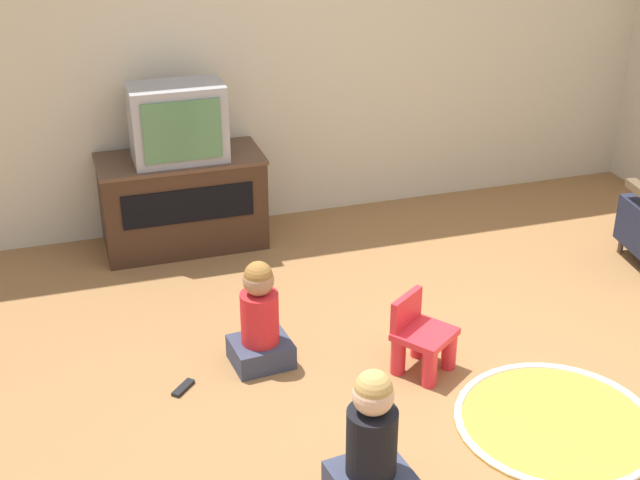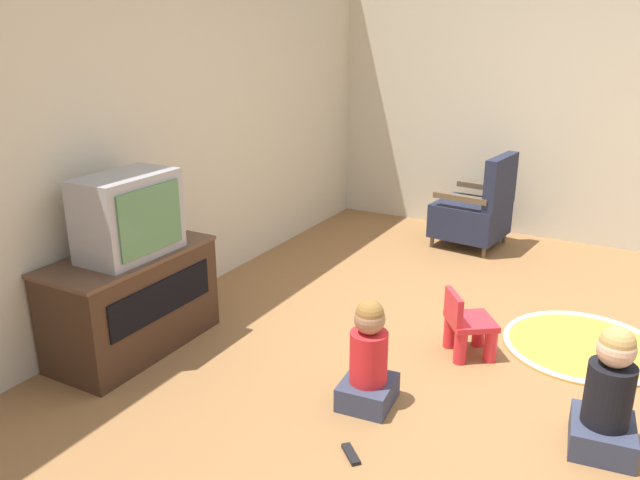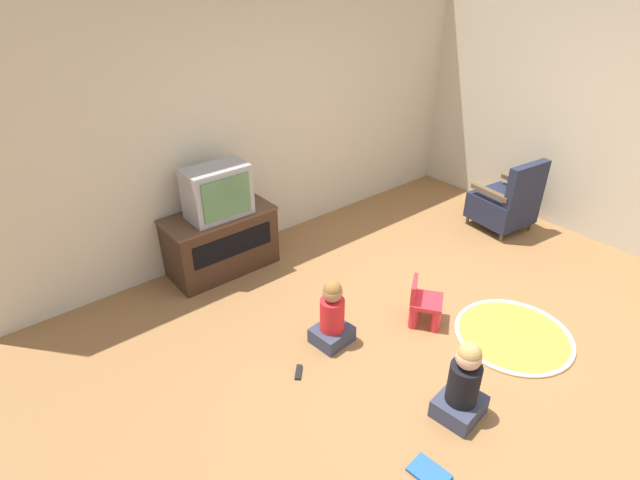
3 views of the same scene
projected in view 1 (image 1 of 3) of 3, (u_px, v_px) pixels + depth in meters
The scene contains 9 objects.
ground_plane at pixel (452, 414), 4.33m from camera, with size 30.00×30.00×0.00m, color olive.
wall_back at pixel (278, 31), 5.92m from camera, with size 5.71×0.12×2.62m.
tv_cabinet at pixel (183, 200), 5.86m from camera, with size 1.06×0.51×0.63m.
television at pixel (178, 123), 5.59m from camera, with size 0.59×0.36×0.49m.
yellow_kid_chair at pixel (421, 340), 4.60m from camera, with size 0.38×0.38×0.41m.
play_mat at pixel (556, 422), 4.26m from camera, with size 0.97×0.97×0.04m.
child_watching_left at pixel (260, 321), 4.62m from camera, with size 0.33×0.29×0.60m.
child_watching_center at pixel (372, 445), 3.69m from camera, with size 0.36×0.32×0.64m.
remote_control at pixel (183, 388), 4.51m from camera, with size 0.14×0.14×0.02m.
Camera 1 is at (-1.67, -3.15, 2.67)m, focal length 50.00 mm.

